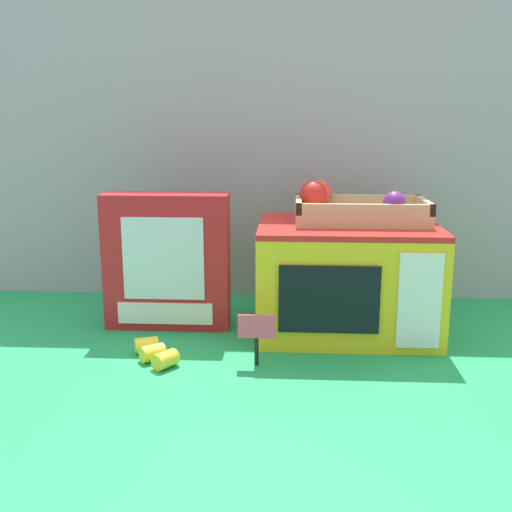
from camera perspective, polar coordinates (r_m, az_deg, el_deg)
name	(u,v)px	position (r m, az deg, el deg)	size (l,w,h in m)	color
ground_plane	(251,331)	(1.35, -0.42, -6.98)	(1.70, 1.70, 0.00)	#219E54
display_back_panel	(259,151)	(1.56, 0.25, 9.78)	(1.61, 0.03, 0.75)	#A0A3A8
toy_microwave	(346,278)	(1.34, 8.40, -2.01)	(0.38, 0.29, 0.24)	yellow
food_groups_crate	(353,209)	(1.33, 8.98, 4.33)	(0.28, 0.16, 0.09)	tan
cookie_set_box	(167,262)	(1.35, -8.30, -0.53)	(0.27, 0.08, 0.30)	red
price_sign	(256,332)	(1.15, 0.04, -7.08)	(0.07, 0.01, 0.10)	black
loose_toy_banana	(155,352)	(1.21, -9.41, -8.85)	(0.11, 0.12, 0.03)	yellow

